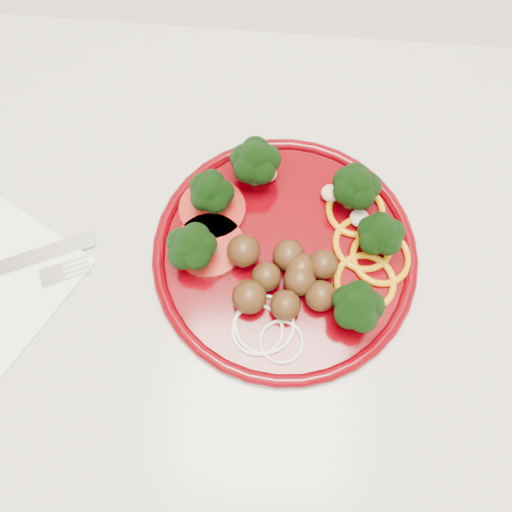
{
  "coord_description": "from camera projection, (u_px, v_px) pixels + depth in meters",
  "views": [
    {
      "loc": [
        0.25,
        1.49,
        1.41
      ],
      "look_at": [
        0.24,
        1.67,
        0.92
      ],
      "focal_mm": 35.0,
      "sensor_mm": 36.0,
      "label": 1
    }
  ],
  "objects": [
    {
      "name": "counter",
      "position": [
        137.0,
        320.0,
        0.98
      ],
      "size": [
        2.4,
        0.6,
        0.9
      ],
      "color": "silver",
      "rests_on": "ground"
    },
    {
      "name": "plate",
      "position": [
        288.0,
        246.0,
        0.53
      ],
      "size": [
        0.29,
        0.29,
        0.07
      ],
      "rotation": [
        0.0,
        0.0,
        -0.19
      ],
      "color": "#4C0005",
      "rests_on": "counter"
    }
  ]
}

